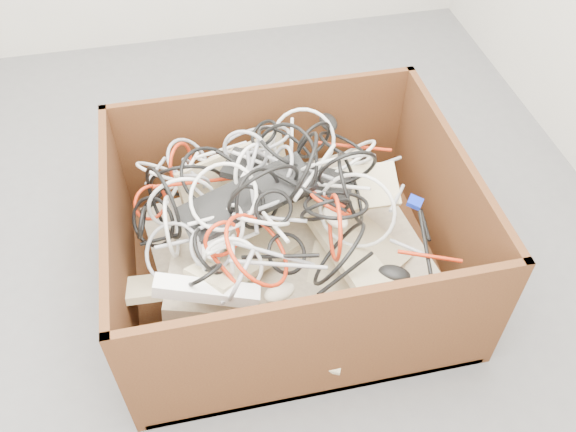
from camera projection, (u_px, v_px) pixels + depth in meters
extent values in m
plane|color=#555558|center=(223.00, 250.00, 2.26)|extent=(3.00, 3.00, 0.00)
cube|color=#411D10|center=(289.00, 275.00, 2.16)|extent=(1.11, 0.92, 0.03)
cube|color=#411D10|center=(264.00, 143.00, 2.29)|extent=(1.11, 0.03, 0.50)
cube|color=#411D10|center=(323.00, 349.00, 1.69)|extent=(1.11, 0.02, 0.50)
cube|color=#411D10|center=(445.00, 206.00, 2.06)|extent=(0.02, 0.87, 0.50)
cube|color=#411D10|center=(121.00, 258.00, 1.91)|extent=(0.03, 0.87, 0.50)
cube|color=#C6B693|center=(288.00, 258.00, 2.12)|extent=(0.97, 0.84, 0.18)
cube|color=#C6B693|center=(265.00, 263.00, 2.01)|extent=(0.70, 0.62, 0.19)
cube|color=beige|center=(252.00, 208.00, 2.13)|extent=(0.42, 0.16, 0.07)
cube|color=beige|center=(354.00, 227.00, 2.07)|extent=(0.35, 0.42, 0.14)
cube|color=beige|center=(327.00, 304.00, 1.88)|extent=(0.30, 0.43, 0.11)
cube|color=beige|center=(186.00, 284.00, 1.89)|extent=(0.43, 0.16, 0.14)
cube|color=beige|center=(353.00, 257.00, 1.89)|extent=(0.21, 0.42, 0.15)
cube|color=beige|center=(234.00, 171.00, 2.08)|extent=(0.40, 0.24, 0.16)
cube|color=beige|center=(247.00, 258.00, 1.87)|extent=(0.39, 0.37, 0.20)
cube|color=beige|center=(335.00, 191.00, 1.98)|extent=(0.42, 0.18, 0.11)
cube|color=black|center=(289.00, 176.00, 1.95)|extent=(0.44, 0.32, 0.07)
cube|color=black|center=(247.00, 198.00, 1.85)|extent=(0.44, 0.24, 0.12)
ellipsoid|color=beige|center=(217.00, 221.00, 1.91)|extent=(0.11, 0.08, 0.04)
ellipsoid|color=beige|center=(363.00, 158.00, 2.09)|extent=(0.11, 0.11, 0.04)
ellipsoid|color=beige|center=(279.00, 292.00, 1.76)|extent=(0.11, 0.09, 0.04)
ellipsoid|color=beige|center=(335.00, 217.00, 1.78)|extent=(0.09, 0.11, 0.04)
ellipsoid|color=beige|center=(241.00, 167.00, 1.99)|extent=(0.11, 0.11, 0.04)
ellipsoid|color=black|center=(394.00, 274.00, 1.82)|extent=(0.11, 0.10, 0.04)
ellipsoid|color=black|center=(328.00, 122.00, 2.14)|extent=(0.07, 0.10, 0.04)
cube|color=white|center=(232.00, 214.00, 1.86)|extent=(0.24, 0.29, 0.13)
cube|color=white|center=(207.00, 291.00, 1.70)|extent=(0.30, 0.13, 0.10)
cube|color=#0C22B7|center=(415.00, 202.00, 1.94)|extent=(0.06, 0.06, 0.03)
torus|color=black|center=(153.00, 222.00, 1.88)|extent=(0.19, 0.14, 0.20)
torus|color=gray|center=(253.00, 161.00, 1.96)|extent=(0.12, 0.17, 0.19)
torus|color=black|center=(314.00, 140.00, 2.03)|extent=(0.19, 0.11, 0.21)
torus|color=gray|center=(256.00, 140.00, 2.06)|extent=(0.28, 0.25, 0.14)
torus|color=black|center=(339.00, 253.00, 1.73)|extent=(0.22, 0.25, 0.28)
torus|color=#B4270C|center=(151.00, 203.00, 1.93)|extent=(0.13, 0.11, 0.12)
torus|color=silver|center=(261.00, 219.00, 1.77)|extent=(0.23, 0.20, 0.14)
torus|color=#B4270C|center=(257.00, 250.00, 1.68)|extent=(0.24, 0.32, 0.24)
torus|color=silver|center=(162.00, 172.00, 2.01)|extent=(0.19, 0.17, 0.17)
torus|color=gray|center=(197.00, 173.00, 2.04)|extent=(0.12, 0.17, 0.13)
torus|color=gray|center=(246.00, 151.00, 1.92)|extent=(0.20, 0.10, 0.21)
torus|color=#B4270C|center=(335.00, 228.00, 1.74)|extent=(0.05, 0.28, 0.28)
torus|color=silver|center=(303.00, 140.00, 2.07)|extent=(0.26, 0.20, 0.20)
torus|color=black|center=(287.00, 254.00, 1.77)|extent=(0.15, 0.15, 0.10)
torus|color=silver|center=(233.00, 225.00, 1.79)|extent=(0.08, 0.18, 0.17)
torus|color=gray|center=(211.00, 247.00, 1.78)|extent=(0.18, 0.16, 0.13)
torus|color=silver|center=(232.00, 266.00, 1.74)|extent=(0.23, 0.15, 0.19)
torus|color=black|center=(247.00, 202.00, 1.80)|extent=(0.15, 0.11, 0.12)
torus|color=black|center=(285.00, 163.00, 1.88)|extent=(0.24, 0.31, 0.27)
torus|color=black|center=(205.00, 275.00, 1.70)|extent=(0.13, 0.13, 0.09)
torus|color=silver|center=(226.00, 160.00, 2.10)|extent=(0.20, 0.11, 0.18)
torus|color=black|center=(286.00, 147.00, 1.94)|extent=(0.25, 0.28, 0.16)
torus|color=black|center=(187.00, 181.00, 2.02)|extent=(0.34, 0.15, 0.31)
torus|color=silver|center=(233.00, 256.00, 1.77)|extent=(0.04, 0.18, 0.18)
torus|color=black|center=(264.00, 191.00, 1.80)|extent=(0.33, 0.12, 0.33)
torus|color=gray|center=(284.00, 165.00, 2.01)|extent=(0.30, 0.29, 0.21)
torus|color=black|center=(347.00, 169.00, 1.85)|extent=(0.27, 0.09, 0.26)
torus|color=black|center=(351.00, 188.00, 1.85)|extent=(0.13, 0.32, 0.30)
torus|color=gray|center=(173.00, 253.00, 1.80)|extent=(0.18, 0.21, 0.18)
torus|color=silver|center=(254.00, 170.00, 1.91)|extent=(0.20, 0.17, 0.25)
torus|color=gray|center=(282.00, 166.00, 1.90)|extent=(0.09, 0.17, 0.16)
torus|color=black|center=(343.00, 146.00, 2.05)|extent=(0.23, 0.25, 0.12)
torus|color=black|center=(298.00, 168.00, 1.85)|extent=(0.17, 0.33, 0.31)
torus|color=black|center=(142.00, 223.00, 1.85)|extent=(0.05, 0.14, 0.14)
torus|color=silver|center=(337.00, 164.00, 1.90)|extent=(0.32, 0.21, 0.26)
torus|color=black|center=(163.00, 203.00, 1.88)|extent=(0.14, 0.32, 0.34)
torus|color=silver|center=(223.00, 196.00, 1.78)|extent=(0.22, 0.21, 0.16)
torus|color=black|center=(336.00, 205.00, 1.76)|extent=(0.23, 0.21, 0.10)
torus|color=#B4270C|center=(332.00, 204.00, 1.81)|extent=(0.18, 0.19, 0.11)
torus|color=gray|center=(188.00, 162.00, 2.07)|extent=(0.17, 0.19, 0.18)
torus|color=silver|center=(182.00, 204.00, 1.89)|extent=(0.31, 0.04, 0.31)
torus|color=black|center=(214.00, 250.00, 1.78)|extent=(0.16, 0.23, 0.18)
torus|color=silver|center=(357.00, 211.00, 1.87)|extent=(0.30, 0.21, 0.29)
torus|color=black|center=(154.00, 200.00, 1.97)|extent=(0.15, 0.12, 0.16)
torus|color=black|center=(274.00, 208.00, 1.75)|extent=(0.16, 0.10, 0.14)
torus|color=gray|center=(241.00, 275.00, 1.67)|extent=(0.12, 0.20, 0.19)
torus|color=black|center=(259.00, 199.00, 1.81)|extent=(0.22, 0.14, 0.24)
torus|color=#B4270C|center=(222.00, 239.00, 1.75)|extent=(0.14, 0.08, 0.13)
torus|color=black|center=(212.00, 177.00, 1.92)|extent=(0.20, 0.24, 0.18)
torus|color=silver|center=(346.00, 159.00, 2.06)|extent=(0.30, 0.25, 0.22)
torus|color=silver|center=(172.00, 226.00, 1.86)|extent=(0.04, 0.27, 0.27)
torus|color=gray|center=(194.00, 182.00, 1.98)|extent=(0.15, 0.07, 0.14)
torus|color=black|center=(326.00, 210.00, 1.78)|extent=(0.21, 0.10, 0.19)
torus|color=black|center=(264.00, 133.00, 2.05)|extent=(0.13, 0.15, 0.10)
torus|color=#B4270C|center=(181.00, 163.00, 2.04)|extent=(0.11, 0.14, 0.17)
cylinder|color=silver|center=(268.00, 146.00, 2.04)|extent=(0.08, 0.11, 0.02)
cylinder|color=silver|center=(221.00, 166.00, 2.07)|extent=(0.15, 0.12, 0.02)
cylinder|color=black|center=(310.00, 193.00, 1.80)|extent=(0.18, 0.19, 0.03)
cylinder|color=gray|center=(278.00, 264.00, 1.69)|extent=(0.27, 0.09, 0.02)
cylinder|color=black|center=(346.00, 273.00, 1.74)|extent=(0.21, 0.15, 0.05)
cylinder|color=silver|center=(324.00, 185.00, 1.88)|extent=(0.26, 0.15, 0.06)
cylinder|color=gray|center=(305.00, 188.00, 1.87)|extent=(0.11, 0.12, 0.05)
cylinder|color=silver|center=(266.00, 165.00, 1.94)|extent=(0.20, 0.14, 0.05)
cylinder|color=silver|center=(292.00, 136.00, 2.09)|extent=(0.05, 0.16, 0.04)
cylinder|color=silver|center=(229.00, 214.00, 1.84)|extent=(0.26, 0.09, 0.06)
cylinder|color=gray|center=(267.00, 218.00, 1.80)|extent=(0.23, 0.11, 0.04)
cylinder|color=gray|center=(274.00, 254.00, 1.72)|extent=(0.22, 0.09, 0.08)
cylinder|color=silver|center=(221.00, 150.00, 2.07)|extent=(0.19, 0.08, 0.04)
cylinder|color=silver|center=(188.00, 183.00, 2.05)|extent=(0.13, 0.09, 0.06)
cylinder|color=black|center=(425.00, 242.00, 1.80)|extent=(0.05, 0.22, 0.05)
cylinder|color=black|center=(160.00, 239.00, 1.88)|extent=(0.12, 0.01, 0.03)
cylinder|color=silver|center=(233.00, 243.00, 1.78)|extent=(0.17, 0.11, 0.06)
cylinder|color=gray|center=(215.00, 289.00, 1.74)|extent=(0.05, 0.13, 0.04)
cylinder|color=gray|center=(252.00, 190.00, 1.85)|extent=(0.04, 0.29, 0.08)
cylinder|color=#B4270C|center=(430.00, 256.00, 1.76)|extent=(0.18, 0.08, 0.02)
cylinder|color=black|center=(280.00, 256.00, 1.73)|extent=(0.22, 0.09, 0.06)
cylinder|color=gray|center=(156.00, 171.00, 2.02)|extent=(0.08, 0.11, 0.03)
cylinder|color=gray|center=(384.00, 164.00, 2.06)|extent=(0.14, 0.06, 0.02)
cylinder|color=gray|center=(409.00, 248.00, 1.84)|extent=(0.09, 0.11, 0.04)
cylinder|color=gray|center=(267.00, 206.00, 1.80)|extent=(0.13, 0.07, 0.04)
cylinder|color=gray|center=(194.00, 188.00, 1.99)|extent=(0.14, 0.21, 0.03)
cylinder|color=gray|center=(300.00, 168.00, 1.94)|extent=(0.17, 0.22, 0.08)
cylinder|color=#B4270C|center=(213.00, 257.00, 1.77)|extent=(0.11, 0.22, 0.02)
cylinder|color=#B4270C|center=(353.00, 146.00, 2.14)|extent=(0.27, 0.08, 0.04)
cylinder|color=#B4270C|center=(193.00, 183.00, 1.95)|extent=(0.25, 0.08, 0.09)
cylinder|color=black|center=(239.00, 165.00, 1.92)|extent=(0.14, 0.11, 0.06)
cylinder|color=silver|center=(275.00, 227.00, 1.74)|extent=(0.06, 0.14, 0.03)
cylinder|color=silver|center=(181.00, 180.00, 2.00)|extent=(0.15, 0.20, 0.06)
cylinder|color=gray|center=(186.00, 241.00, 1.82)|extent=(0.19, 0.05, 0.04)
cylinder|color=black|center=(425.00, 225.00, 1.91)|extent=(0.03, 0.12, 0.02)
cylinder|color=silver|center=(315.00, 171.00, 1.87)|extent=(0.19, 0.23, 0.02)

